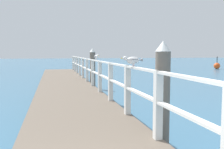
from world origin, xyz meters
name	(u,v)px	position (x,y,z in m)	size (l,w,h in m)	color
pier_deck	(66,89)	(0.00, 9.98, 0.24)	(2.29, 19.96, 0.47)	brown
pier_railing	(90,68)	(1.06, 9.98, 1.15)	(0.12, 18.48, 1.09)	silver
dock_piling_near	(162,96)	(1.44, 3.14, 1.05)	(0.29, 0.29, 2.07)	#6B6056
dock_piling_far	(93,68)	(1.44, 11.53, 1.05)	(0.29, 0.29, 2.07)	#6B6056
seagull_foreground	(133,60)	(1.05, 3.75, 1.70)	(0.48, 0.20, 0.21)	white
seagull_background	(97,57)	(1.06, 8.13, 1.70)	(0.20, 0.48, 0.21)	white
channel_buoy	(217,66)	(17.56, 23.76, 0.36)	(0.70, 0.70, 1.40)	#E54C19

